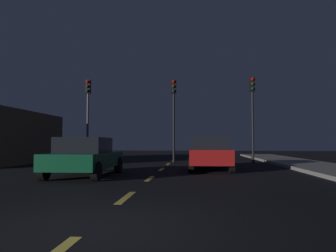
# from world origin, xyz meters

# --- Properties ---
(ground_plane) EXTENTS (80.00, 80.00, 0.00)m
(ground_plane) POSITION_xyz_m (0.00, 7.00, 0.00)
(ground_plane) COLOR black
(lane_stripe_second) EXTENTS (0.16, 1.60, 0.01)m
(lane_stripe_second) POSITION_xyz_m (0.00, 2.60, 0.00)
(lane_stripe_second) COLOR #EACC4C
(lane_stripe_second) RESTS_ON ground_plane
(lane_stripe_third) EXTENTS (0.16, 1.60, 0.01)m
(lane_stripe_third) POSITION_xyz_m (0.00, 6.40, 0.00)
(lane_stripe_third) COLOR #EACC4C
(lane_stripe_third) RESTS_ON ground_plane
(lane_stripe_fourth) EXTENTS (0.16, 1.60, 0.01)m
(lane_stripe_fourth) POSITION_xyz_m (0.00, 10.20, 0.00)
(lane_stripe_fourth) COLOR #EACC4C
(lane_stripe_fourth) RESTS_ON ground_plane
(lane_stripe_fifth) EXTENTS (0.16, 1.60, 0.01)m
(lane_stripe_fifth) POSITION_xyz_m (0.00, 14.00, 0.00)
(lane_stripe_fifth) COLOR #EACC4C
(lane_stripe_fifth) RESTS_ON ground_plane
(lane_stripe_sixth) EXTENTS (0.16, 1.60, 0.01)m
(lane_stripe_sixth) POSITION_xyz_m (0.00, 17.80, 0.00)
(lane_stripe_sixth) COLOR #EACC4C
(lane_stripe_sixth) RESTS_ON ground_plane
(traffic_signal_left) EXTENTS (0.32, 0.38, 5.35)m
(traffic_signal_left) POSITION_xyz_m (-5.39, 15.49, 3.72)
(traffic_signal_left) COLOR #4C4C51
(traffic_signal_left) RESTS_ON ground_plane
(traffic_signal_center) EXTENTS (0.32, 0.38, 5.28)m
(traffic_signal_center) POSITION_xyz_m (0.23, 15.49, 3.68)
(traffic_signal_center) COLOR black
(traffic_signal_center) RESTS_ON ground_plane
(traffic_signal_right) EXTENTS (0.32, 0.38, 5.35)m
(traffic_signal_right) POSITION_xyz_m (5.15, 15.49, 3.72)
(traffic_signal_right) COLOR black
(traffic_signal_right) RESTS_ON ground_plane
(car_stopped_ahead) EXTENTS (1.92, 4.53, 1.52)m
(car_stopped_ahead) POSITION_xyz_m (2.24, 10.26, 0.77)
(car_stopped_ahead) COLOR #B21919
(car_stopped_ahead) RESTS_ON ground_plane
(car_adjacent_lane) EXTENTS (1.99, 4.19, 1.43)m
(car_adjacent_lane) POSITION_xyz_m (-2.49, 6.96, 0.73)
(car_adjacent_lane) COLOR #0F4C2D
(car_adjacent_lane) RESTS_ON ground_plane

